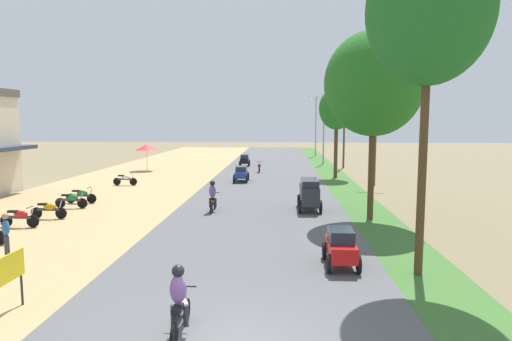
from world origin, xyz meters
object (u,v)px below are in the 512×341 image
parked_motorbike_sixth (125,179)px  pedestrian_on_shoulder (6,233)px  median_tree_third (337,109)px  car_hatchback_black (245,160)px  utility_pole_far (375,128)px  car_hatchback_red (341,246)px  median_tree_second (374,84)px  parked_motorbike_second (20,217)px  car_van_charcoal (309,193)px  car_sedan_blue (241,173)px  parked_motorbike_fourth (72,199)px  median_tree_nearest (429,11)px  parked_motorbike_fifth (81,195)px  streetlamp_mid (316,122)px  motorbike_foreground_rider (180,302)px  motorbike_ahead_second (213,197)px  utility_pole_near (344,123)px  parked_motorbike_third (49,209)px  motorbike_ahead_third (259,167)px  vendor_umbrella (147,147)px  streetlamp_near (324,126)px  street_signboard (9,272)px

parked_motorbike_sixth → pedestrian_on_shoulder: (2.02, -17.46, 0.41)m
median_tree_third → car_hatchback_black: (-8.38, 8.74, -5.05)m
utility_pole_far → car_hatchback_red: size_ratio=4.07×
median_tree_second → parked_motorbike_second: bearing=-170.8°
parked_motorbike_second → parked_motorbike_sixth: (0.20, 13.02, 0.00)m
car_van_charcoal → car_sedan_blue: bearing=112.9°
parked_motorbike_fourth → utility_pole_far: utility_pole_far is taller
parked_motorbike_fourth → median_tree_nearest: 19.91m
median_tree_third → car_hatchback_black: median_tree_third is taller
parked_motorbike_fifth → streetlamp_mid: streetlamp_mid is taller
streetlamp_mid → utility_pole_far: 26.82m
pedestrian_on_shoulder → median_tree_second: 16.50m
streetlamp_mid → car_sedan_blue: (-7.77, -25.92, -3.94)m
parked_motorbike_fourth → motorbike_foreground_rider: (9.23, -14.02, 0.30)m
parked_motorbike_second → utility_pole_far: 24.06m
car_hatchback_black → motorbike_ahead_second: bearing=-89.4°
streetlamp_mid → motorbike_ahead_second: size_ratio=4.47×
utility_pole_near → car_van_charcoal: utility_pole_near is taller
parked_motorbike_third → motorbike_ahead_third: 22.01m
car_sedan_blue → motorbike_ahead_second: 11.63m
pedestrian_on_shoulder → motorbike_ahead_second: 10.17m
vendor_umbrella → utility_pole_far: bearing=-22.2°
median_tree_nearest → motorbike_ahead_third: median_tree_nearest is taller
streetlamp_near → parked_motorbike_fourth: bearing=-122.0°
parked_motorbike_fourth → parked_motorbike_fifth: same height
streetlamp_mid → median_tree_second: bearing=-90.5°
motorbike_ahead_second → motorbike_ahead_third: motorbike_ahead_second is taller
pedestrian_on_shoulder → median_tree_third: 27.28m
utility_pole_far → car_sedan_blue: bearing=175.5°
vendor_umbrella → motorbike_foreground_rider: (10.62, -32.36, -1.45)m
parked_motorbike_sixth → vendor_umbrella: bearing=97.8°
street_signboard → car_sedan_blue: (3.62, 24.10, -0.37)m
parked_motorbike_third → car_hatchback_black: size_ratio=0.90×
streetlamp_near → motorbike_foreground_rider: size_ratio=4.05×
parked_motorbike_fifth → car_hatchback_red: (13.53, -10.48, 0.19)m
car_hatchback_red → motorbike_ahead_third: size_ratio=1.11×
parked_motorbike_sixth → motorbike_ahead_third: size_ratio=1.00×
utility_pole_near → motorbike_ahead_second: 25.28m
motorbike_ahead_second → median_tree_nearest: bearing=-49.1°
car_hatchback_red → parked_motorbike_third: bearing=154.3°
street_signboard → streetlamp_near: size_ratio=0.21×
pedestrian_on_shoulder → motorbike_ahead_third: 27.21m
parked_motorbike_third → parked_motorbike_sixth: (-0.20, 11.24, 0.00)m
car_sedan_blue → car_van_charcoal: bearing=-67.1°
car_hatchback_red → street_signboard: bearing=-155.1°
vendor_umbrella → parked_motorbike_fourth: bearing=-85.7°
pedestrian_on_shoulder → car_hatchback_red: size_ratio=0.81×
parked_motorbike_second → parked_motorbike_third: bearing=77.3°
parked_motorbike_third → parked_motorbike_fifth: bearing=93.5°
parked_motorbike_sixth → parked_motorbike_fifth: bearing=-90.4°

